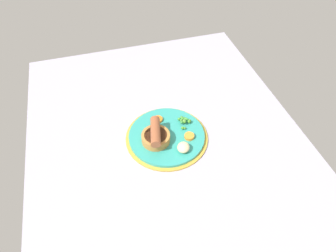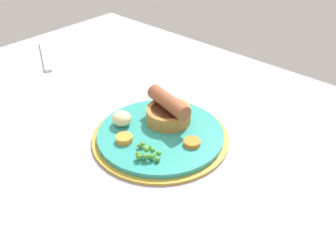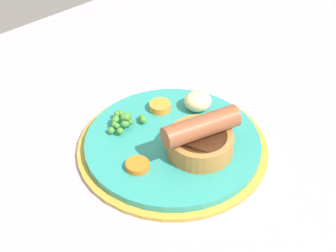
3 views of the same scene
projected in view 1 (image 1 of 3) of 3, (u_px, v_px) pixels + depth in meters
dining_table at (171, 153)px, 86.57cm from camera, size 110.00×80.00×3.00cm
dinner_plate at (167, 136)px, 88.04cm from camera, size 24.19×24.19×1.40cm
sausage_pudding at (156, 136)px, 84.32cm from camera, size 9.99×8.12×5.36cm
pea_pile at (184, 121)px, 89.81cm from camera, size 5.36×3.76×1.87cm
potato_chunk_0 at (183, 147)px, 82.58cm from camera, size 4.86×4.76×2.59cm
carrot_slice_0 at (158, 119)px, 91.05cm from camera, size 3.00×3.00×0.78cm
carrot_slice_2 at (189, 136)px, 86.33cm from camera, size 4.02×4.02×1.01cm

